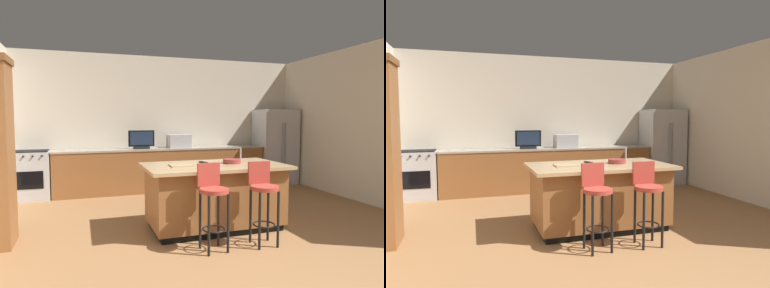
% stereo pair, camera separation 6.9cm
% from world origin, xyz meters
% --- Properties ---
extents(wall_back, '(6.77, 0.12, 2.91)m').
position_xyz_m(wall_back, '(0.00, 5.07, 1.45)').
color(wall_back, beige).
rests_on(wall_back, ground_plane).
extents(wall_right, '(0.12, 5.47, 2.91)m').
position_xyz_m(wall_right, '(3.18, 2.53, 1.45)').
color(wall_right, beige).
rests_on(wall_right, ground_plane).
extents(counter_back, '(4.52, 0.62, 0.92)m').
position_xyz_m(counter_back, '(-0.10, 4.69, 0.46)').
color(counter_back, brown).
rests_on(counter_back, ground_plane).
extents(kitchen_island, '(1.97, 1.10, 0.91)m').
position_xyz_m(kitchen_island, '(-0.02, 1.99, 0.46)').
color(kitchen_island, black).
rests_on(kitchen_island, ground_plane).
extents(refrigerator, '(0.90, 0.74, 1.76)m').
position_xyz_m(refrigerator, '(2.62, 4.64, 0.88)').
color(refrigerator, '#B7BABF').
rests_on(refrigerator, ground_plane).
extents(range_oven, '(0.71, 0.63, 0.94)m').
position_xyz_m(range_oven, '(-2.72, 4.68, 0.47)').
color(range_oven, '#B7BABF').
rests_on(range_oven, ground_plane).
extents(microwave, '(0.48, 0.36, 0.28)m').
position_xyz_m(microwave, '(0.24, 4.69, 1.06)').
color(microwave, '#B7BABF').
rests_on(microwave, counter_back).
extents(tv_monitor, '(0.54, 0.16, 0.38)m').
position_xyz_m(tv_monitor, '(-0.59, 4.63, 1.09)').
color(tv_monitor, black).
rests_on(tv_monitor, counter_back).
extents(sink_faucet_back, '(0.02, 0.02, 0.24)m').
position_xyz_m(sink_faucet_back, '(-0.00, 4.79, 1.04)').
color(sink_faucet_back, '#B2B2B7').
rests_on(sink_faucet_back, counter_back).
extents(sink_faucet_island, '(0.02, 0.02, 0.22)m').
position_xyz_m(sink_faucet_island, '(0.39, 1.99, 1.02)').
color(sink_faucet_island, '#B2B2B7').
rests_on(sink_faucet_island, kitchen_island).
extents(bar_stool_left, '(0.34, 0.35, 1.02)m').
position_xyz_m(bar_stool_left, '(-0.34, 1.24, 0.62)').
color(bar_stool_left, '#B23D33').
rests_on(bar_stool_left, ground_plane).
extents(bar_stool_right, '(0.34, 0.34, 1.02)m').
position_xyz_m(bar_stool_right, '(0.32, 1.21, 0.61)').
color(bar_stool_right, '#B23D33').
rests_on(bar_stool_right, ground_plane).
extents(fruit_bowl, '(0.26, 0.26, 0.06)m').
position_xyz_m(fruit_bowl, '(0.27, 2.03, 0.94)').
color(fruit_bowl, '#993833').
rests_on(fruit_bowl, kitchen_island).
extents(cell_phone, '(0.07, 0.15, 0.01)m').
position_xyz_m(cell_phone, '(-0.04, 2.03, 0.91)').
color(cell_phone, black).
rests_on(cell_phone, kitchen_island).
extents(tv_remote, '(0.09, 0.18, 0.02)m').
position_xyz_m(tv_remote, '(-0.11, 2.18, 0.92)').
color(tv_remote, black).
rests_on(tv_remote, kitchen_island).
extents(cutting_board, '(0.31, 0.25, 0.02)m').
position_xyz_m(cutting_board, '(-0.51, 1.98, 0.91)').
color(cutting_board, tan).
rests_on(cutting_board, kitchen_island).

